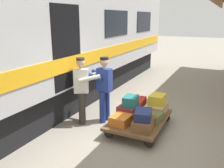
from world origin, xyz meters
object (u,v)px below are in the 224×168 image
object	(u,v)px
suitcase_red_plastic	(136,104)
suitcase_teal_softside	(131,101)
suitcase_tan_vintage	(156,108)
suitcase_navy_fabric	(143,115)
train_car	(21,40)
suitcase_yellow_case	(157,99)
porter_by_door	(82,88)
suitcase_burgundy_valise	(129,111)
luggage_cart	(139,120)
suitcase_brown_leather	(144,124)
suitcase_orange_carryall	(121,120)
porter_in_overalls	(104,87)
suitcase_olive_duffel	(150,116)

from	to	relation	value
suitcase_red_plastic	suitcase_teal_softside	xyz separation A→B (m)	(-0.04, 0.52, 0.26)
suitcase_red_plastic	suitcase_tan_vintage	bearing A→B (deg)	180.00
suitcase_tan_vintage	suitcase_navy_fabric	distance (m)	1.00
train_car	suitcase_yellow_case	size ratio (longest dim) A/B	34.53
suitcase_red_plastic	porter_by_door	world-z (taller)	porter_by_door
suitcase_burgundy_valise	luggage_cart	bearing A→B (deg)	180.00
train_car	suitcase_brown_leather	xyz separation A→B (m)	(-3.49, 0.07, -1.66)
suitcase_red_plastic	suitcase_tan_vintage	xyz separation A→B (m)	(-0.53, 0.00, -0.03)
suitcase_tan_vintage	suitcase_orange_carryall	bearing A→B (deg)	61.85
suitcase_tan_vintage	suitcase_yellow_case	xyz separation A→B (m)	(-0.01, -0.02, 0.24)
suitcase_yellow_case	suitcase_tan_vintage	bearing A→B (deg)	63.88
suitcase_tan_vintage	suitcase_teal_softside	bearing A→B (deg)	46.38
suitcase_red_plastic	suitcase_brown_leather	world-z (taller)	suitcase_red_plastic
suitcase_yellow_case	porter_in_overalls	xyz separation A→B (m)	(1.28, 0.47, 0.28)
suitcase_tan_vintage	suitcase_teal_softside	distance (m)	0.78
suitcase_red_plastic	suitcase_orange_carryall	world-z (taller)	suitcase_red_plastic
suitcase_yellow_case	porter_in_overalls	world-z (taller)	porter_in_overalls
suitcase_olive_duffel	porter_in_overalls	size ratio (longest dim) A/B	0.31
suitcase_yellow_case	suitcase_orange_carryall	bearing A→B (deg)	61.89
train_car	suitcase_burgundy_valise	xyz separation A→B (m)	(-2.96, -0.43, -1.63)
suitcase_olive_duffel	suitcase_yellow_case	xyz separation A→B (m)	(-0.01, -0.52, 0.27)
suitcase_tan_vintage	suitcase_olive_duffel	distance (m)	0.50
suitcase_burgundy_valise	suitcase_yellow_case	bearing A→B (deg)	-136.26
suitcase_tan_vintage	suitcase_olive_duffel	xyz separation A→B (m)	(0.00, 0.50, -0.02)
train_car	suitcase_navy_fabric	distance (m)	3.76
suitcase_brown_leather	suitcase_navy_fabric	bearing A→B (deg)	-41.15
train_car	suitcase_olive_duffel	world-z (taller)	train_car
suitcase_burgundy_valise	suitcase_navy_fabric	xyz separation A→B (m)	(-0.51, 0.48, 0.17)
suitcase_tan_vintage	suitcase_brown_leather	bearing A→B (deg)	90.00
suitcase_brown_leather	porter_by_door	world-z (taller)	porter_by_door
suitcase_navy_fabric	luggage_cart	bearing A→B (deg)	-63.08
suitcase_teal_softside	suitcase_yellow_case	distance (m)	0.75
train_car	suitcase_brown_leather	world-z (taller)	train_car
suitcase_navy_fabric	porter_in_overalls	world-z (taller)	porter_in_overalls
suitcase_orange_carryall	suitcase_navy_fabric	world-z (taller)	suitcase_navy_fabric
suitcase_teal_softside	porter_by_door	xyz separation A→B (m)	(1.22, 0.24, 0.23)
luggage_cart	train_car	bearing A→B (deg)	7.65
train_car	suitcase_tan_vintage	distance (m)	3.97
luggage_cart	porter_in_overalls	bearing A→B (deg)	-2.82
porter_by_door	porter_in_overalls	bearing A→B (deg)	-144.51
suitcase_burgundy_valise	suitcase_red_plastic	bearing A→B (deg)	-90.00
suitcase_tan_vintage	suitcase_navy_fabric	world-z (taller)	suitcase_navy_fabric
suitcase_brown_leather	luggage_cart	bearing A→B (deg)	-61.85
suitcase_brown_leather	suitcase_orange_carryall	xyz separation A→B (m)	(0.53, 0.00, -0.00)
suitcase_tan_vintage	suitcase_teal_softside	xyz separation A→B (m)	(0.50, 0.52, 0.29)
suitcase_tan_vintage	suitcase_burgundy_valise	xyz separation A→B (m)	(0.53, 0.50, 0.03)
suitcase_yellow_case	luggage_cart	bearing A→B (deg)	61.94
suitcase_burgundy_valise	suitcase_olive_duffel	bearing A→B (deg)	180.00
suitcase_burgundy_valise	suitcase_teal_softside	xyz separation A→B (m)	(-0.04, 0.02, 0.27)
luggage_cart	suitcase_navy_fabric	bearing A→B (deg)	116.92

